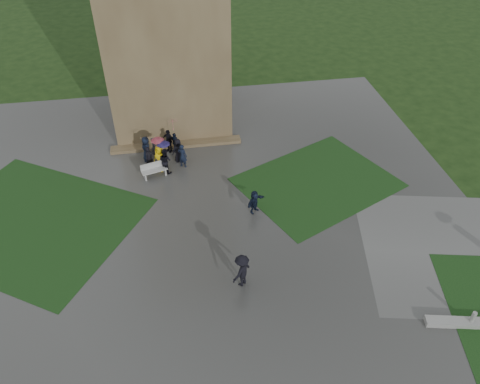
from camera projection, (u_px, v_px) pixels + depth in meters
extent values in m
plane|color=black|center=(188.00, 256.00, 24.49)|extent=(120.00, 120.00, 0.00)
cube|color=#353533|center=(186.00, 230.00, 26.02)|extent=(34.00, 34.00, 0.02)
cube|color=black|center=(33.00, 223.00, 26.48)|extent=(14.10, 13.46, 0.01)
cube|color=black|center=(317.00, 182.00, 29.38)|extent=(11.12, 10.15, 0.01)
cube|color=brown|center=(177.00, 145.00, 32.55)|extent=(9.00, 0.80, 0.22)
cylinder|color=gray|center=(472.00, 319.00, 20.91)|extent=(0.20, 0.20, 0.90)
cube|color=#A6A5A1|center=(154.00, 170.00, 29.56)|extent=(1.71, 0.93, 0.07)
cube|color=#A6A5A1|center=(145.00, 176.00, 29.50)|extent=(0.21, 0.44, 0.46)
cube|color=#A6A5A1|center=(165.00, 171.00, 29.94)|extent=(0.21, 0.44, 0.46)
cube|color=#A6A5A1|center=(153.00, 165.00, 29.57)|extent=(1.58, 0.52, 0.44)
imported|color=black|center=(178.00, 150.00, 30.71)|extent=(0.97, 0.85, 1.66)
imported|color=black|center=(175.00, 142.00, 31.65)|extent=(0.94, 0.93, 1.44)
imported|color=black|center=(168.00, 141.00, 31.63)|extent=(1.10, 1.05, 1.66)
imported|color=#414045|center=(154.00, 147.00, 31.19)|extent=(0.48, 0.60, 1.44)
imported|color=black|center=(146.00, 149.00, 30.74)|extent=(0.60, 0.87, 1.77)
imported|color=black|center=(149.00, 158.00, 30.08)|extent=(0.69, 0.65, 1.59)
imported|color=#E4B90D|center=(160.00, 158.00, 29.89)|extent=(1.05, 1.03, 1.79)
imported|color=black|center=(165.00, 161.00, 29.75)|extent=(0.94, 0.91, 1.72)
imported|color=black|center=(182.00, 156.00, 30.21)|extent=(0.73, 0.66, 1.68)
imported|color=#DF5C74|center=(158.00, 142.00, 29.14)|extent=(0.81, 0.81, 0.71)
imported|color=#3C3187|center=(163.00, 146.00, 29.05)|extent=(0.81, 0.81, 0.71)
imported|color=black|center=(147.00, 142.00, 29.29)|extent=(0.84, 0.84, 0.77)
imported|color=#DF5C74|center=(173.00, 125.00, 30.80)|extent=(0.90, 0.90, 0.83)
imported|color=black|center=(254.00, 202.00, 26.77)|extent=(1.38, 1.25, 1.48)
imported|color=black|center=(242.00, 271.00, 22.46)|extent=(1.32, 1.29, 1.89)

